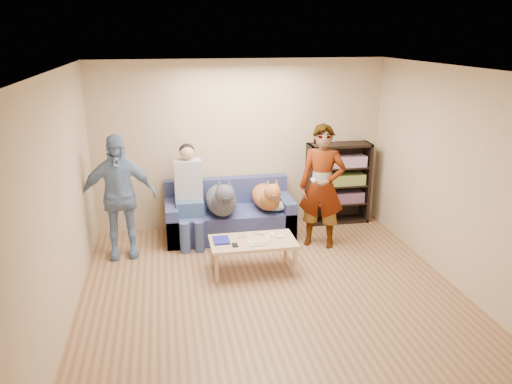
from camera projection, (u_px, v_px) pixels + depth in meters
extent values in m
plane|color=brown|center=(275.00, 301.00, 5.77)|extent=(5.00, 5.00, 0.00)
plane|color=white|center=(278.00, 71.00, 4.97)|extent=(5.00, 5.00, 0.00)
plane|color=tan|center=(240.00, 145.00, 7.71)|extent=(4.50, 0.00, 4.50)
plane|color=tan|center=(368.00, 321.00, 3.03)|extent=(4.50, 0.00, 4.50)
plane|color=tan|center=(57.00, 208.00, 4.97)|extent=(0.00, 5.00, 5.00)
plane|color=tan|center=(466.00, 183.00, 5.76)|extent=(0.00, 5.00, 5.00)
ellipsoid|color=#ACACB1|center=(276.00, 206.00, 7.45)|extent=(0.38, 0.32, 0.13)
imported|color=gray|center=(322.00, 187.00, 7.04)|extent=(0.77, 0.66, 1.77)
imported|color=#7DA5C9|center=(118.00, 197.00, 6.71)|extent=(1.03, 0.50, 1.71)
cube|color=white|center=(313.00, 180.00, 6.77)|extent=(0.05, 0.12, 0.03)
cube|color=navy|center=(221.00, 240.00, 6.37)|extent=(0.20, 0.26, 0.03)
cube|color=beige|center=(258.00, 243.00, 6.31)|extent=(0.26, 0.20, 0.02)
cube|color=#B0A78D|center=(260.00, 241.00, 6.33)|extent=(0.22, 0.17, 0.01)
cube|color=silver|center=(242.00, 236.00, 6.48)|extent=(0.11, 0.06, 0.05)
cube|color=white|center=(272.00, 235.00, 6.54)|extent=(0.04, 0.13, 0.03)
cube|color=white|center=(280.00, 237.00, 6.48)|extent=(0.09, 0.06, 0.03)
cylinder|color=white|center=(268.00, 239.00, 6.41)|extent=(0.07, 0.07, 0.02)
cylinder|color=white|center=(267.00, 237.00, 6.49)|extent=(0.07, 0.07, 0.02)
cylinder|color=#C6641C|center=(254.00, 245.00, 6.24)|extent=(0.13, 0.06, 0.01)
cylinder|color=black|center=(259.00, 234.00, 6.59)|extent=(0.13, 0.08, 0.01)
cube|color=black|center=(235.00, 245.00, 6.24)|extent=(0.07, 0.12, 0.02)
cube|color=#515B93|center=(230.00, 222.00, 7.58)|extent=(1.90, 0.85, 0.42)
cube|color=#515B93|center=(226.00, 190.00, 7.76)|extent=(1.90, 0.18, 0.40)
cube|color=#515B93|center=(172.00, 221.00, 7.40)|extent=(0.18, 0.85, 0.58)
cube|color=#515B93|center=(285.00, 214.00, 7.70)|extent=(0.18, 0.85, 0.58)
cube|color=#3E5B8A|center=(190.00, 207.00, 7.30)|extent=(0.40, 0.38, 0.22)
cylinder|color=#46569A|center=(185.00, 238.00, 6.99)|extent=(0.14, 0.14, 0.47)
cylinder|color=#3A4781|center=(199.00, 237.00, 7.02)|extent=(0.14, 0.14, 0.47)
cube|color=#B0B0B5|center=(188.00, 179.00, 7.27)|extent=(0.40, 0.24, 0.58)
sphere|color=tan|center=(187.00, 153.00, 7.15)|extent=(0.21, 0.21, 0.21)
ellipsoid|color=black|center=(187.00, 150.00, 7.17)|extent=(0.22, 0.22, 0.19)
ellipsoid|color=#464A4F|center=(221.00, 200.00, 7.33)|extent=(0.45, 0.93, 0.39)
sphere|color=#464850|center=(223.00, 201.00, 6.99)|extent=(0.34, 0.34, 0.34)
sphere|color=#4A4C54|center=(225.00, 194.00, 6.78)|extent=(0.27, 0.27, 0.27)
cube|color=black|center=(226.00, 200.00, 6.68)|extent=(0.09, 0.13, 0.08)
cone|color=#52535D|center=(219.00, 184.00, 6.75)|extent=(0.09, 0.09, 0.13)
cone|color=#4E5059|center=(229.00, 184.00, 6.77)|extent=(0.09, 0.09, 0.13)
cylinder|color=#45464E|center=(218.00, 194.00, 7.74)|extent=(0.05, 0.30, 0.18)
ellipsoid|color=#B96B38|center=(266.00, 197.00, 7.54)|extent=(0.40, 0.83, 0.34)
sphere|color=#A97133|center=(270.00, 198.00, 7.24)|extent=(0.30, 0.30, 0.30)
sphere|color=#B46537|center=(272.00, 192.00, 7.04)|extent=(0.24, 0.24, 0.24)
cube|color=#54311D|center=(274.00, 197.00, 6.95)|extent=(0.08, 0.11, 0.07)
cone|color=#B48437|center=(268.00, 184.00, 7.01)|extent=(0.08, 0.08, 0.11)
cone|color=#B36036|center=(276.00, 183.00, 7.04)|extent=(0.08, 0.08, 0.11)
cylinder|color=#B15C36|center=(261.00, 191.00, 7.92)|extent=(0.05, 0.27, 0.16)
cube|color=tan|center=(253.00, 242.00, 6.40)|extent=(1.10, 0.60, 0.04)
cylinder|color=tan|center=(217.00, 268.00, 6.15)|extent=(0.05, 0.05, 0.38)
cylinder|color=tan|center=(295.00, 262.00, 6.32)|extent=(0.05, 0.05, 0.38)
cylinder|color=tan|center=(212.00, 252.00, 6.62)|extent=(0.05, 0.05, 0.38)
cylinder|color=tan|center=(286.00, 246.00, 6.79)|extent=(0.05, 0.05, 0.38)
cube|color=black|center=(309.00, 185.00, 7.93)|extent=(0.04, 0.34, 1.30)
cube|color=black|center=(366.00, 182.00, 8.10)|extent=(0.04, 0.34, 1.30)
cube|color=black|center=(340.00, 145.00, 7.82)|extent=(1.00, 0.34, 0.04)
cube|color=black|center=(336.00, 220.00, 8.20)|extent=(1.00, 0.34, 0.04)
cube|color=black|center=(335.00, 180.00, 8.16)|extent=(1.00, 0.02, 1.30)
cube|color=black|center=(337.00, 203.00, 8.11)|extent=(0.94, 0.32, 0.03)
cube|color=black|center=(338.00, 185.00, 8.02)|extent=(0.94, 0.32, 0.02)
cube|color=black|center=(339.00, 167.00, 7.93)|extent=(0.94, 0.32, 0.02)
cube|color=#B23333|center=(338.00, 197.00, 8.06)|extent=(0.84, 0.24, 0.17)
cube|color=gold|center=(338.00, 180.00, 7.97)|extent=(0.84, 0.24, 0.17)
cube|color=#994C99|center=(339.00, 161.00, 7.88)|extent=(0.84, 0.24, 0.17)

